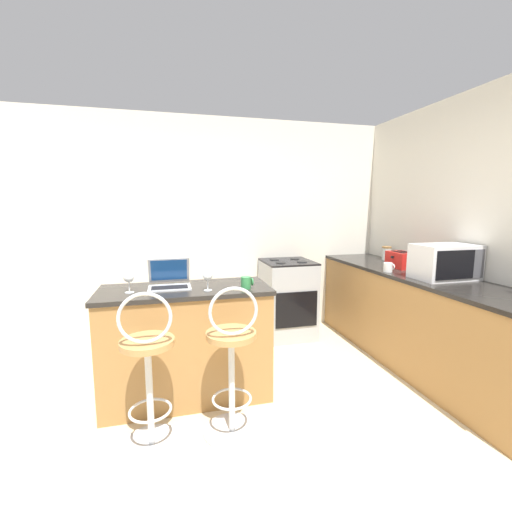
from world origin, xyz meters
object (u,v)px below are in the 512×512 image
laptop (169,280)px  stove_range (288,299)px  mug_green (246,283)px  microwave (445,262)px  wine_glass_short (129,278)px  mug_white (388,267)px  bar_stool_near (149,374)px  wine_glass_tall (208,276)px  toaster (401,260)px  storage_jar (386,253)px  bar_stool_far (232,364)px

laptop → stove_range: laptop is taller
mug_green → stove_range: bearing=57.1°
microwave → wine_glass_short: bearing=176.2°
stove_range → mug_white: 1.26m
bar_stool_near → wine_glass_tall: bearing=44.7°
bar_stool_near → toaster: bearing=19.8°
microwave → laptop: bearing=172.8°
bar_stool_near → wine_glass_tall: (0.43, 0.43, 0.53)m
toaster → stove_range: toaster is taller
microwave → storage_jar: bearing=80.9°
microwave → mug_white: microwave is taller
laptop → wine_glass_tall: laptop is taller
bar_stool_far → wine_glass_short: bearing=143.2°
bar_stool_near → toaster: size_ratio=3.75×
microwave → storage_jar: 1.11m
wine_glass_short → bar_stool_far: bearing=-36.8°
bar_stool_far → microwave: (1.99, 0.33, 0.57)m
laptop → stove_range: size_ratio=0.35×
bar_stool_near → microwave: size_ratio=1.98×
toaster → mug_white: toaster is taller
storage_jar → bar_stool_far: bearing=-146.7°
toaster → mug_green: toaster is taller
bar_stool_far → mug_green: (0.20, 0.42, 0.46)m
toaster → microwave: bearing=-89.0°
mug_white → wine_glass_tall: wine_glass_tall is taller
microwave → wine_glass_tall: 2.10m
storage_jar → mug_white: 0.82m
bar_stool_far → wine_glass_short: 1.00m
microwave → stove_range: microwave is taller
wine_glass_tall → bar_stool_far: bearing=-76.3°
stove_range → mug_white: size_ratio=9.07×
wine_glass_tall → mug_green: bearing=-1.9°
bar_stool_near → bar_stool_far: same height
microwave → mug_white: bearing=124.2°
bar_stool_near → microwave: (2.53, 0.33, 0.57)m
microwave → wine_glass_short: (-2.67, 0.18, -0.04)m
laptop → wine_glass_tall: (0.28, -0.21, 0.05)m
bar_stool_near → wine_glass_tall: wine_glass_tall is taller
stove_range → storage_jar: storage_jar is taller
laptop → microwave: bearing=-7.2°
storage_jar → mug_green: 2.21m
laptop → toaster: laptop is taller
bar_stool_near → stove_range: bar_stool_near is taller
bar_stool_far → wine_glass_tall: 0.69m
storage_jar → wine_glass_short: 2.99m
wine_glass_short → toaster: bearing=8.5°
microwave → wine_glass_tall: microwave is taller
mug_green → mug_white: (1.52, 0.33, -0.00)m
wine_glass_tall → laptop: bearing=144.0°
bar_stool_far → storage_jar: (2.17, 1.42, 0.50)m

